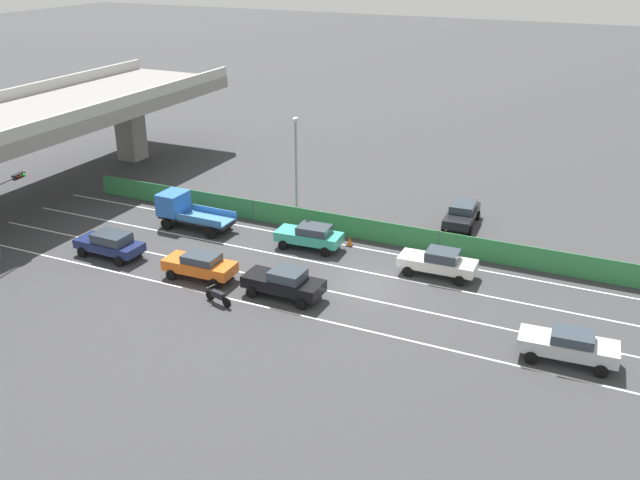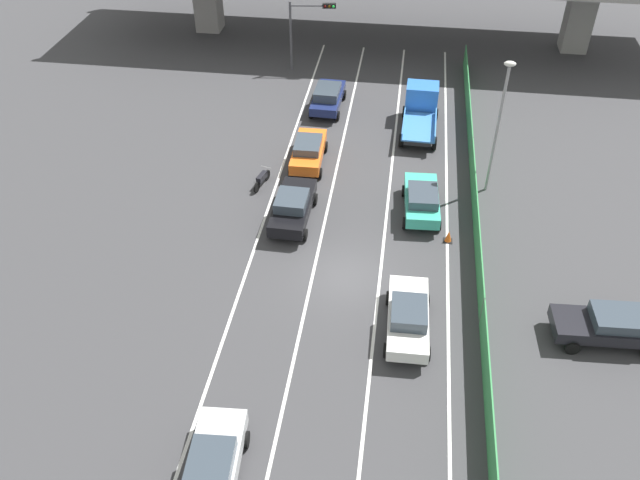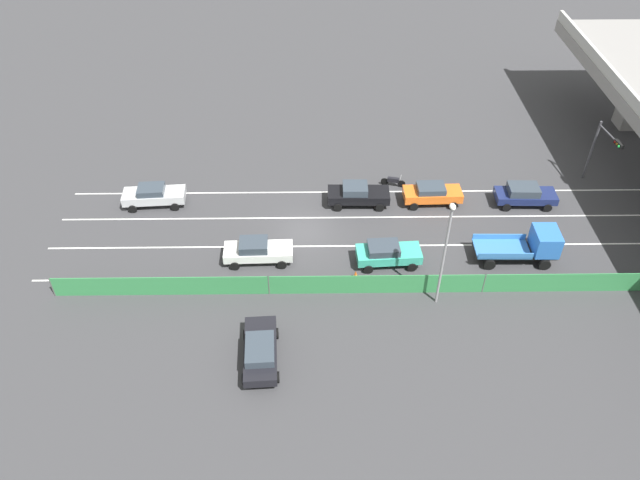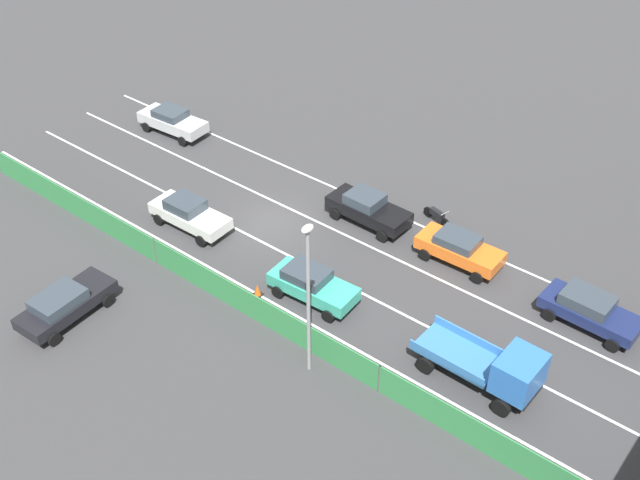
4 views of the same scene
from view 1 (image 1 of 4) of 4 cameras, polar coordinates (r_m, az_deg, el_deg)
name	(u,v)px [view 1 (image 1 of 4)]	position (r m, az deg, el deg)	size (l,w,h in m)	color
ground_plane	(371,286)	(41.12, 4.19, -3.77)	(300.00, 300.00, 0.00)	#38383A
lane_line_left_edge	(262,306)	(38.98, -4.80, -5.42)	(0.14, 45.27, 0.01)	silver
lane_line_mid_left	(288,282)	(41.48, -2.62, -3.47)	(0.14, 45.27, 0.01)	silver
lane_line_mid_right	(312,261)	(44.07, -0.69, -1.74)	(0.14, 45.27, 0.01)	silver
lane_line_right_edge	(332,243)	(46.75, 1.01, -0.21)	(0.14, 45.27, 0.01)	silver
green_fence	(341,225)	(47.63, 1.70, 1.23)	(0.10, 41.37, 1.52)	#338447
car_sedan_silver	(569,345)	(35.74, 19.71, -8.09)	(2.20, 4.73, 1.62)	#B7BABC
car_hatchback_white	(439,262)	(42.48, 9.70, -1.77)	(2.06, 4.68, 1.67)	silver
car_taxi_orange	(200,265)	(42.12, -9.80, -2.01)	(2.02, 4.42, 1.60)	orange
car_sedan_black	(284,282)	(39.46, -2.95, -3.47)	(2.10, 4.68, 1.70)	black
car_sedan_navy	(110,243)	(46.35, -16.83, -0.26)	(2.12, 4.56, 1.64)	navy
car_taxi_teal	(310,235)	(45.56, -0.82, 0.38)	(2.18, 4.43, 1.62)	teal
flatbed_truck_blue	(184,210)	(49.86, -11.06, 2.43)	(2.39, 5.47, 2.40)	black
motorcycle	(218,297)	(39.28, -8.35, -4.61)	(0.72, 1.91, 0.93)	black
parked_sedan_dark	(462,213)	(50.35, 11.57, 2.17)	(4.79, 2.27, 1.57)	black
traffic_light	(4,201)	(47.98, -24.46, 2.91)	(3.36, 0.64, 5.10)	#47474C
street_lamp	(296,161)	(48.52, -1.98, 6.51)	(0.60, 0.36, 7.71)	gray
traffic_cone	(350,241)	(46.20, 2.44, -0.12)	(0.47, 0.47, 0.66)	orange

